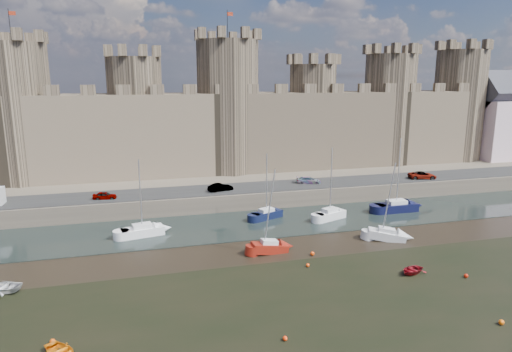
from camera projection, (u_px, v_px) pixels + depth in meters
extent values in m
plane|color=black|center=(322.00, 312.00, 38.39)|extent=(160.00, 160.00, 0.00)
cube|color=black|center=(251.00, 224.00, 61.03)|extent=(160.00, 12.00, 0.08)
cube|color=#4C443A|center=(208.00, 165.00, 94.74)|extent=(160.00, 60.00, 2.50)
cube|color=black|center=(235.00, 188.00, 69.93)|extent=(160.00, 7.00, 0.10)
cube|color=#42382B|center=(218.00, 133.00, 81.64)|extent=(100.00, 9.00, 14.00)
cylinder|color=#42382B|center=(20.00, 114.00, 72.73)|extent=(10.00, 10.00, 22.00)
cylinder|color=black|center=(10.00, 25.00, 69.83)|extent=(0.10, 0.10, 5.00)
cube|color=#9D2A15|center=(12.00, 13.00, 69.56)|extent=(1.00, 0.03, 0.60)
cylinder|color=#42382B|center=(136.00, 118.00, 77.47)|extent=(9.00, 9.00, 20.00)
cylinder|color=#42382B|center=(228.00, 107.00, 81.18)|extent=(11.00, 11.00, 23.00)
cylinder|color=black|center=(227.00, 25.00, 78.17)|extent=(0.10, 0.10, 5.00)
cube|color=#9D2A15|center=(230.00, 14.00, 77.91)|extent=(1.00, 0.03, 0.60)
cylinder|color=#42382B|center=(312.00, 116.00, 85.64)|extent=(9.00, 9.00, 19.00)
cylinder|color=#42382B|center=(388.00, 109.00, 89.45)|extent=(10.00, 10.00, 21.00)
cylinder|color=#42382B|center=(458.00, 106.00, 93.37)|extent=(10.00, 10.00, 22.00)
cube|color=silver|center=(495.00, 130.00, 94.58)|extent=(8.50, 9.00, 12.00)
cube|color=#38383F|center=(499.00, 93.00, 92.94)|extent=(8.50, 9.05, 9.05)
imported|color=gray|center=(105.00, 196.00, 63.80)|extent=(3.36, 1.69, 1.10)
imported|color=gray|center=(220.00, 187.00, 68.20)|extent=(3.94, 2.13, 1.23)
imported|color=gray|center=(309.00, 180.00, 73.15)|extent=(4.18, 2.65, 1.13)
imported|color=gray|center=(422.00, 175.00, 76.36)|extent=(4.94, 3.05, 1.28)
cube|color=white|center=(142.00, 232.00, 56.39)|extent=(5.43, 3.00, 1.05)
cube|color=silver|center=(142.00, 226.00, 56.23)|extent=(2.52, 1.83, 0.48)
cylinder|color=silver|center=(140.00, 194.00, 55.36)|extent=(0.14, 0.14, 8.56)
cube|color=black|center=(266.00, 215.00, 63.26)|extent=(4.88, 3.45, 0.99)
cube|color=silver|center=(266.00, 210.00, 63.10)|extent=(2.35, 1.95, 0.45)
cylinder|color=silver|center=(267.00, 183.00, 62.28)|extent=(0.14, 0.14, 8.13)
cube|color=silver|center=(330.00, 215.00, 62.93)|extent=(4.96, 3.33, 1.09)
cube|color=silver|center=(330.00, 210.00, 62.76)|extent=(2.37, 1.91, 0.49)
cylinder|color=silver|center=(331.00, 180.00, 61.86)|extent=(0.14, 0.14, 8.89)
cube|color=black|center=(396.00, 207.00, 66.56)|extent=(6.14, 2.44, 1.17)
cube|color=silver|center=(397.00, 202.00, 66.38)|extent=(2.74, 1.69, 0.53)
cylinder|color=silver|center=(399.00, 171.00, 65.41)|extent=(0.14, 0.14, 9.56)
cube|color=maroon|center=(269.00, 248.00, 51.18)|extent=(4.19, 1.87, 1.04)
cube|color=silver|center=(269.00, 242.00, 51.02)|extent=(1.89, 1.23, 0.47)
cylinder|color=silver|center=(270.00, 207.00, 50.16)|extent=(0.14, 0.14, 8.53)
cube|color=silver|center=(386.00, 236.00, 55.15)|extent=(4.73, 3.37, 1.04)
cube|color=silver|center=(387.00, 230.00, 54.99)|extent=(2.28, 1.90, 0.47)
cylinder|color=silver|center=(389.00, 198.00, 54.13)|extent=(0.14, 0.14, 8.48)
imported|color=orange|center=(60.00, 352.00, 32.25)|extent=(3.67, 3.87, 0.65)
imported|color=maroon|center=(412.00, 271.00, 45.79)|extent=(3.66, 3.28, 0.62)
imported|color=silver|center=(0.00, 287.00, 41.96)|extent=(4.69, 4.15, 0.80)
sphere|color=#DC4C09|center=(52.00, 342.00, 33.74)|extent=(0.42, 0.42, 0.42)
sphere|color=#F7440B|center=(308.00, 265.00, 47.38)|extent=(0.39, 0.39, 0.39)
sphere|color=#F9620B|center=(501.00, 322.00, 36.34)|extent=(0.45, 0.45, 0.45)
sphere|color=#E73E0A|center=(312.00, 254.00, 50.36)|extent=(0.46, 0.46, 0.46)
sphere|color=#F6340A|center=(285.00, 338.00, 34.17)|extent=(0.38, 0.38, 0.38)
sphere|color=red|center=(466.00, 276.00, 44.82)|extent=(0.42, 0.42, 0.42)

